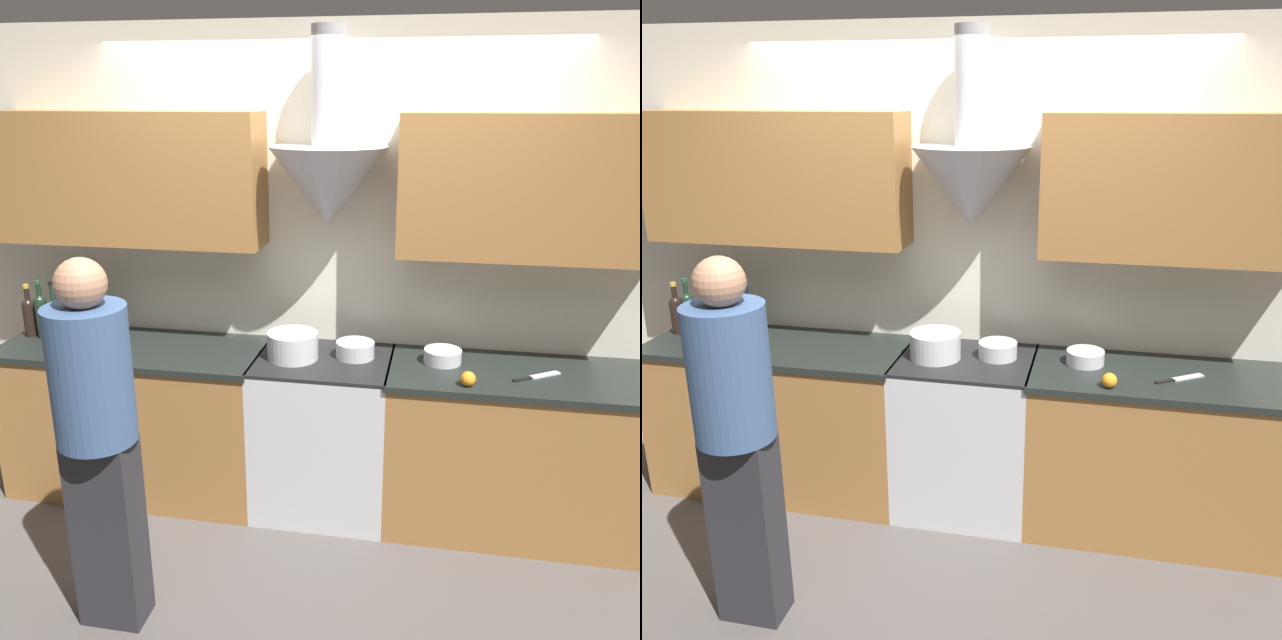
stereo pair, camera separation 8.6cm
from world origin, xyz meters
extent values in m
plane|color=#4C4744|center=(0.00, 0.00, 0.00)|extent=(12.00, 12.00, 0.00)
cube|color=silver|center=(0.00, 0.66, 1.30)|extent=(8.40, 0.06, 2.60)
cone|color=silver|center=(0.00, 0.47, 1.78)|extent=(0.61, 0.61, 0.40)
cylinder|color=silver|center=(0.00, 0.47, 2.27)|extent=(0.17, 0.17, 0.56)
cube|color=#9E6B38|center=(-1.09, 0.48, 1.80)|extent=(1.46, 0.32, 0.70)
cube|color=#9E6B38|center=(1.01, 0.48, 1.80)|extent=(1.30, 0.32, 0.70)
cube|color=#9E6B38|center=(-1.09, 0.33, 0.43)|extent=(1.46, 0.60, 0.86)
cube|color=black|center=(-1.09, 0.33, 0.87)|extent=(1.48, 0.62, 0.03)
cube|color=#9E6B38|center=(1.01, 0.33, 0.43)|extent=(1.30, 0.60, 0.86)
cube|color=black|center=(1.01, 0.33, 0.87)|extent=(1.32, 0.62, 0.03)
cube|color=silver|center=(0.00, 0.33, 0.44)|extent=(0.72, 0.60, 0.87)
cube|color=black|center=(0.00, 0.04, 0.40)|extent=(0.51, 0.01, 0.39)
cube|color=black|center=(0.00, 0.33, 0.88)|extent=(0.72, 0.60, 0.02)
cube|color=silver|center=(0.00, 0.60, 0.82)|extent=(0.72, 0.06, 0.10)
cylinder|color=black|center=(-1.75, 0.39, 0.98)|extent=(0.08, 0.08, 0.19)
sphere|color=black|center=(-1.75, 0.39, 1.08)|extent=(0.08, 0.08, 0.08)
cylinder|color=black|center=(-1.75, 0.39, 1.14)|extent=(0.03, 0.03, 0.08)
cylinder|color=gold|center=(-1.75, 0.39, 1.19)|extent=(0.03, 0.03, 0.02)
cylinder|color=black|center=(-1.66, 0.37, 1.00)|extent=(0.07, 0.07, 0.22)
sphere|color=black|center=(-1.66, 0.37, 1.11)|extent=(0.07, 0.07, 0.07)
cylinder|color=black|center=(-1.66, 0.37, 1.17)|extent=(0.03, 0.03, 0.08)
cylinder|color=#234C33|center=(-1.66, 0.37, 1.22)|extent=(0.03, 0.03, 0.02)
cylinder|color=black|center=(-1.58, 0.38, 0.99)|extent=(0.08, 0.08, 0.19)
sphere|color=black|center=(-1.58, 0.38, 1.08)|extent=(0.08, 0.08, 0.08)
cylinder|color=black|center=(-1.58, 0.38, 1.15)|extent=(0.03, 0.03, 0.11)
cylinder|color=black|center=(-1.58, 0.38, 1.22)|extent=(0.03, 0.03, 0.02)
cylinder|color=black|center=(-1.46, 0.39, 0.99)|extent=(0.07, 0.07, 0.20)
sphere|color=black|center=(-1.46, 0.39, 1.09)|extent=(0.07, 0.07, 0.07)
cylinder|color=black|center=(-1.46, 0.39, 1.16)|extent=(0.03, 0.03, 0.11)
cylinder|color=maroon|center=(-1.46, 0.39, 1.22)|extent=(0.03, 0.03, 0.02)
cylinder|color=black|center=(-1.37, 0.37, 0.99)|extent=(0.08, 0.08, 0.20)
sphere|color=black|center=(-1.37, 0.37, 1.09)|extent=(0.07, 0.07, 0.07)
cylinder|color=black|center=(-1.37, 0.37, 1.16)|extent=(0.03, 0.03, 0.09)
cylinder|color=maroon|center=(-1.37, 0.37, 1.21)|extent=(0.03, 0.03, 0.02)
cylinder|color=black|center=(-1.28, 0.37, 1.00)|extent=(0.07, 0.07, 0.22)
sphere|color=black|center=(-1.28, 0.37, 1.11)|extent=(0.07, 0.07, 0.07)
cylinder|color=black|center=(-1.28, 0.37, 1.17)|extent=(0.03, 0.03, 0.08)
cylinder|color=#234C33|center=(-1.28, 0.37, 1.22)|extent=(0.03, 0.03, 0.02)
cylinder|color=silver|center=(-0.16, 0.31, 0.96)|extent=(0.27, 0.27, 0.14)
cylinder|color=silver|center=(0.16, 0.39, 0.93)|extent=(0.21, 0.21, 0.09)
sphere|color=orange|center=(0.75, 0.11, 0.93)|extent=(0.07, 0.07, 0.07)
cylinder|color=silver|center=(0.62, 0.40, 0.93)|extent=(0.20, 0.20, 0.07)
cube|color=silver|center=(1.13, 0.31, 0.90)|extent=(0.16, 0.13, 0.01)
cube|color=black|center=(1.02, 0.23, 0.90)|extent=(0.10, 0.08, 0.01)
cube|color=#28282D|center=(-0.75, -0.71, 0.44)|extent=(0.28, 0.18, 0.89)
cylinder|color=#38517A|center=(-0.75, -0.71, 1.17)|extent=(0.33, 0.33, 0.57)
sphere|color=#AD7A5B|center=(-0.75, -0.71, 1.55)|extent=(0.20, 0.20, 0.20)
camera|label=1|loc=(0.60, -2.97, 2.23)|focal=38.00mm
camera|label=2|loc=(0.69, -2.96, 2.23)|focal=38.00mm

